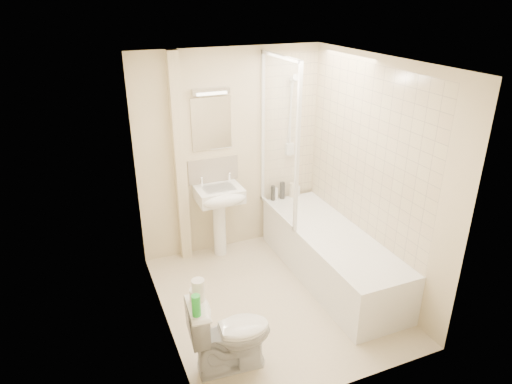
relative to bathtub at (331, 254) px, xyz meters
name	(u,v)px	position (x,y,z in m)	size (l,w,h in m)	color
floor	(274,299)	(-0.75, -0.14, -0.29)	(2.50, 2.50, 0.00)	beige
wall_back	(231,153)	(-0.75, 1.11, 0.91)	(2.20, 0.02, 2.40)	beige
wall_left	(158,214)	(-1.85, -0.14, 0.91)	(0.02, 2.50, 2.40)	beige
wall_right	(373,177)	(0.35, -0.14, 0.91)	(0.02, 2.50, 2.40)	beige
ceiling	(278,62)	(-0.75, -0.14, 2.11)	(2.20, 2.50, 0.02)	white
tile_back	(289,128)	(0.00, 1.09, 1.14)	(0.70, 0.01, 1.75)	beige
tile_right	(366,152)	(0.34, 0.00, 1.14)	(0.01, 2.10, 1.75)	beige
pipe_boxing	(180,162)	(-1.37, 1.05, 0.91)	(0.12, 0.12, 2.40)	beige
splashback	(213,170)	(-0.97, 1.10, 0.74)	(0.60, 0.01, 0.30)	beige
mirror	(211,124)	(-0.97, 1.09, 1.29)	(0.46, 0.01, 0.60)	white
strip_light	(211,91)	(-0.97, 1.07, 1.66)	(0.42, 0.07, 0.07)	silver
bathtub	(331,254)	(0.00, 0.00, 0.00)	(0.70, 2.10, 0.55)	white
shower_screen	(279,140)	(-0.35, 0.66, 1.16)	(0.04, 0.92, 1.80)	white
shower_fixture	(291,119)	(0.00, 1.05, 1.26)	(0.10, 0.16, 0.99)	white
pedestal_sink	(220,203)	(-0.97, 0.87, 0.41)	(0.52, 0.48, 1.00)	white
bottle_black_a	(273,193)	(-0.24, 1.02, 0.35)	(0.06, 0.06, 0.19)	black
bottle_white_a	(276,194)	(-0.20, 1.02, 0.34)	(0.05, 0.05, 0.15)	white
bottle_black_b	(282,190)	(-0.11, 1.02, 0.37)	(0.06, 0.06, 0.21)	black
bottle_cream	(292,190)	(0.03, 1.02, 0.35)	(0.06, 0.06, 0.18)	#F9E8C0
bottle_white_b	(298,191)	(0.11, 1.02, 0.33)	(0.05, 0.05, 0.13)	white
toilet	(230,333)	(-1.47, -0.84, 0.06)	(0.71, 0.44, 0.69)	white
toilet_roll_lower	(197,295)	(-1.71, -0.76, 0.45)	(0.12, 0.12, 0.10)	white
toilet_roll_upper	(198,286)	(-1.70, -0.78, 0.56)	(0.10, 0.10, 0.10)	white
green_bottle	(196,306)	(-1.76, -0.93, 0.49)	(0.07, 0.07, 0.18)	green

